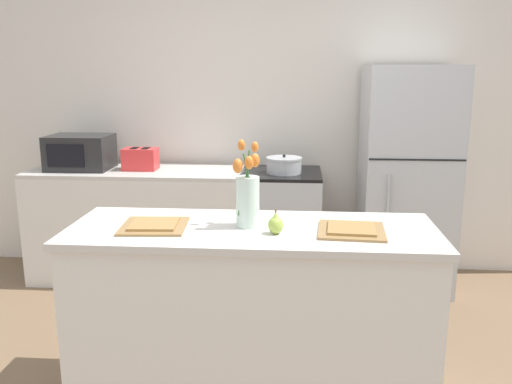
# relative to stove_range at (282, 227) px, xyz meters

# --- Properties ---
(back_wall) EXTENTS (5.20, 0.08, 2.70)m
(back_wall) POSITION_rel_stove_range_xyz_m (-0.10, 0.40, 0.90)
(back_wall) COLOR silver
(back_wall) RESTS_ON ground_plane
(kitchen_island) EXTENTS (1.80, 0.66, 0.92)m
(kitchen_island) POSITION_rel_stove_range_xyz_m (-0.10, -1.60, 0.01)
(kitchen_island) COLOR silver
(kitchen_island) RESTS_ON ground_plane
(back_counter) EXTENTS (1.68, 0.60, 0.90)m
(back_counter) POSITION_rel_stove_range_xyz_m (-1.16, 0.00, 0.00)
(back_counter) COLOR silver
(back_counter) RESTS_ON ground_plane
(stove_range) EXTENTS (0.60, 0.61, 0.90)m
(stove_range) POSITION_rel_stove_range_xyz_m (0.00, 0.00, 0.00)
(stove_range) COLOR #B2B5B7
(stove_range) RESTS_ON ground_plane
(refrigerator) EXTENTS (0.68, 0.67, 1.70)m
(refrigerator) POSITION_rel_stove_range_xyz_m (0.95, 0.00, 0.40)
(refrigerator) COLOR #B7BABC
(refrigerator) RESTS_ON ground_plane
(flower_vase) EXTENTS (0.12, 0.15, 0.42)m
(flower_vase) POSITION_rel_stove_range_xyz_m (-0.12, -1.59, 0.63)
(flower_vase) COLOR silver
(flower_vase) RESTS_ON kitchen_island
(pear_figurine) EXTENTS (0.07, 0.07, 0.12)m
(pear_figurine) POSITION_rel_stove_range_xyz_m (0.02, -1.69, 0.52)
(pear_figurine) COLOR #9EBC47
(pear_figurine) RESTS_ON kitchen_island
(plate_setting_left) EXTENTS (0.33, 0.33, 0.02)m
(plate_setting_left) POSITION_rel_stove_range_xyz_m (-0.58, -1.64, 0.48)
(plate_setting_left) COLOR olive
(plate_setting_left) RESTS_ON kitchen_island
(plate_setting_right) EXTENTS (0.33, 0.33, 0.02)m
(plate_setting_right) POSITION_rel_stove_range_xyz_m (0.38, -1.64, 0.48)
(plate_setting_right) COLOR olive
(plate_setting_right) RESTS_ON kitchen_island
(toaster) EXTENTS (0.28, 0.18, 0.17)m
(toaster) POSITION_rel_stove_range_xyz_m (-1.12, 0.01, 0.53)
(toaster) COLOR red
(toaster) RESTS_ON back_counter
(cooking_pot) EXTENTS (0.27, 0.27, 0.14)m
(cooking_pot) POSITION_rel_stove_range_xyz_m (0.01, -0.04, 0.51)
(cooking_pot) COLOR #B2B5B7
(cooking_pot) RESTS_ON stove_range
(microwave) EXTENTS (0.48, 0.37, 0.27)m
(microwave) POSITION_rel_stove_range_xyz_m (-1.60, -0.00, 0.58)
(microwave) COLOR black
(microwave) RESTS_ON back_counter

